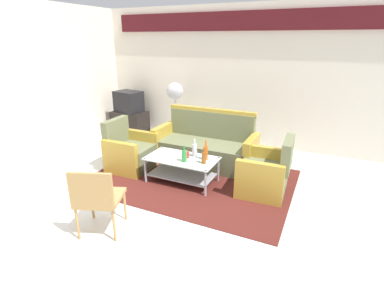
{
  "coord_description": "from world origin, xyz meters",
  "views": [
    {
      "loc": [
        1.72,
        -3.0,
        2.16
      ],
      "look_at": [
        -0.09,
        0.81,
        0.65
      ],
      "focal_mm": 27.77,
      "sensor_mm": 36.0,
      "label": 1
    }
  ],
  "objects_px": {
    "armchair_right": "(265,174)",
    "tv_stand": "(130,122)",
    "pedestal_fan": "(175,94)",
    "armchair_left": "(130,153)",
    "bottle_orange": "(206,152)",
    "bottle_green": "(184,156)",
    "television": "(129,102)",
    "coffee_table": "(182,166)",
    "cup": "(187,155)",
    "wicker_chair": "(97,196)",
    "bottle_clear": "(195,150)",
    "bottle_brown": "(204,157)",
    "couch": "(205,147)"
  },
  "relations": [
    {
      "from": "television",
      "to": "pedestal_fan",
      "type": "distance_m",
      "value": 1.23
    },
    {
      "from": "bottle_brown",
      "to": "bottle_green",
      "type": "bearing_deg",
      "value": -168.31
    },
    {
      "from": "coffee_table",
      "to": "bottle_green",
      "type": "relative_size",
      "value": 4.43
    },
    {
      "from": "coffee_table",
      "to": "bottle_clear",
      "type": "height_order",
      "value": "bottle_clear"
    },
    {
      "from": "armchair_right",
      "to": "cup",
      "type": "relative_size",
      "value": 8.5
    },
    {
      "from": "couch",
      "to": "cup",
      "type": "relative_size",
      "value": 18.0
    },
    {
      "from": "bottle_orange",
      "to": "bottle_green",
      "type": "bearing_deg",
      "value": -142.35
    },
    {
      "from": "bottle_brown",
      "to": "tv_stand",
      "type": "height_order",
      "value": "bottle_brown"
    },
    {
      "from": "coffee_table",
      "to": "cup",
      "type": "xyz_separation_m",
      "value": [
        0.06,
        0.05,
        0.19
      ]
    },
    {
      "from": "bottle_orange",
      "to": "bottle_brown",
      "type": "xyz_separation_m",
      "value": [
        0.03,
        -0.14,
        -0.02
      ]
    },
    {
      "from": "cup",
      "to": "television",
      "type": "xyz_separation_m",
      "value": [
        -2.37,
        1.74,
        0.3
      ]
    },
    {
      "from": "bottle_orange",
      "to": "television",
      "type": "distance_m",
      "value": 3.16
    },
    {
      "from": "armchair_left",
      "to": "armchair_right",
      "type": "distance_m",
      "value": 2.31
    },
    {
      "from": "pedestal_fan",
      "to": "couch",
      "type": "bearing_deg",
      "value": -40.97
    },
    {
      "from": "bottle_green",
      "to": "television",
      "type": "distance_m",
      "value": 3.07
    },
    {
      "from": "pedestal_fan",
      "to": "bottle_green",
      "type": "bearing_deg",
      "value": -58.24
    },
    {
      "from": "armchair_right",
      "to": "cup",
      "type": "xyz_separation_m",
      "value": [
        -1.19,
        -0.19,
        0.17
      ]
    },
    {
      "from": "pedestal_fan",
      "to": "armchair_left",
      "type": "bearing_deg",
      "value": -88.43
    },
    {
      "from": "couch",
      "to": "armchair_right",
      "type": "xyz_separation_m",
      "value": [
        1.2,
        -0.6,
        -0.03
      ]
    },
    {
      "from": "armchair_right",
      "to": "tv_stand",
      "type": "xyz_separation_m",
      "value": [
        -3.56,
        1.54,
        -0.03
      ]
    },
    {
      "from": "coffee_table",
      "to": "pedestal_fan",
      "type": "bearing_deg",
      "value": 121.05
    },
    {
      "from": "bottle_orange",
      "to": "wicker_chair",
      "type": "xyz_separation_m",
      "value": [
        -0.61,
        -1.68,
        -0.03
      ]
    },
    {
      "from": "coffee_table",
      "to": "bottle_orange",
      "type": "xyz_separation_m",
      "value": [
        0.36,
        0.1,
        0.26
      ]
    },
    {
      "from": "couch",
      "to": "bottle_orange",
      "type": "height_order",
      "value": "couch"
    },
    {
      "from": "armchair_right",
      "to": "bottle_green",
      "type": "height_order",
      "value": "armchair_right"
    },
    {
      "from": "bottle_green",
      "to": "bottle_brown",
      "type": "height_order",
      "value": "same"
    },
    {
      "from": "bottle_orange",
      "to": "couch",
      "type": "bearing_deg",
      "value": 112.92
    },
    {
      "from": "armchair_right",
      "to": "bottle_clear",
      "type": "relative_size",
      "value": 3.0
    },
    {
      "from": "cup",
      "to": "television",
      "type": "bearing_deg",
      "value": 143.71
    },
    {
      "from": "couch",
      "to": "bottle_clear",
      "type": "relative_size",
      "value": 6.35
    },
    {
      "from": "bottle_orange",
      "to": "cup",
      "type": "height_order",
      "value": "bottle_orange"
    },
    {
      "from": "armchair_right",
      "to": "pedestal_fan",
      "type": "relative_size",
      "value": 0.67
    },
    {
      "from": "bottle_green",
      "to": "bottle_clear",
      "type": "height_order",
      "value": "bottle_clear"
    },
    {
      "from": "armchair_left",
      "to": "pedestal_fan",
      "type": "bearing_deg",
      "value": -179.63
    },
    {
      "from": "wicker_chair",
      "to": "bottle_clear",
      "type": "bearing_deg",
      "value": 55.95
    },
    {
      "from": "couch",
      "to": "armchair_left",
      "type": "bearing_deg",
      "value": 33.79
    },
    {
      "from": "couch",
      "to": "cup",
      "type": "xyz_separation_m",
      "value": [
        0.01,
        -0.79,
        0.14
      ]
    },
    {
      "from": "coffee_table",
      "to": "wicker_chair",
      "type": "distance_m",
      "value": 1.62
    },
    {
      "from": "armchair_right",
      "to": "tv_stand",
      "type": "distance_m",
      "value": 3.88
    },
    {
      "from": "pedestal_fan",
      "to": "wicker_chair",
      "type": "distance_m",
      "value": 3.56
    },
    {
      "from": "television",
      "to": "cup",
      "type": "bearing_deg",
      "value": 154.6
    },
    {
      "from": "bottle_green",
      "to": "tv_stand",
      "type": "relative_size",
      "value": 0.31
    },
    {
      "from": "tv_stand",
      "to": "television",
      "type": "xyz_separation_m",
      "value": [
        0.0,
        0.0,
        0.5
      ]
    },
    {
      "from": "coffee_table",
      "to": "cup",
      "type": "distance_m",
      "value": 0.2
    },
    {
      "from": "armchair_left",
      "to": "cup",
      "type": "distance_m",
      "value": 1.13
    },
    {
      "from": "bottle_clear",
      "to": "bottle_brown",
      "type": "xyz_separation_m",
      "value": [
        0.24,
        -0.2,
        -0.01
      ]
    },
    {
      "from": "armchair_left",
      "to": "bottle_clear",
      "type": "xyz_separation_m",
      "value": [
        1.2,
        0.06,
        0.23
      ]
    },
    {
      "from": "bottle_green",
      "to": "wicker_chair",
      "type": "relative_size",
      "value": 0.3
    },
    {
      "from": "bottle_clear",
      "to": "pedestal_fan",
      "type": "relative_size",
      "value": 0.22
    },
    {
      "from": "bottle_brown",
      "to": "armchair_left",
      "type": "bearing_deg",
      "value": 174.45
    }
  ]
}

